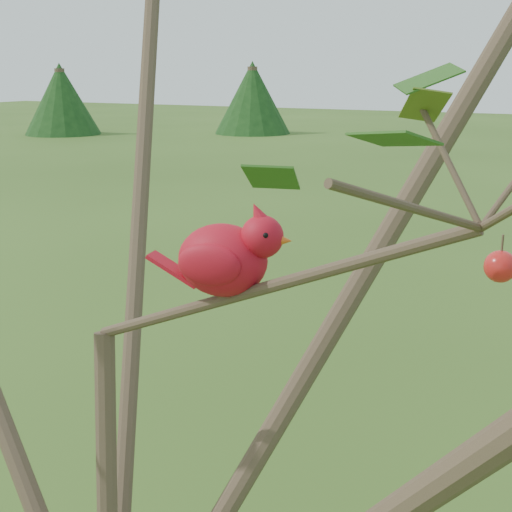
# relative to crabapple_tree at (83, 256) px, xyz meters

# --- Properties ---
(crabapple_tree) EXTENTS (2.35, 2.05, 2.95)m
(crabapple_tree) POSITION_rel_crabapple_tree_xyz_m (0.00, 0.00, 0.00)
(crabapple_tree) COLOR #453325
(crabapple_tree) RESTS_ON ground
(cardinal) EXTENTS (0.22, 0.12, 0.15)m
(cardinal) POSITION_rel_crabapple_tree_xyz_m (0.17, 0.11, -0.01)
(cardinal) COLOR red
(cardinal) RESTS_ON ground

